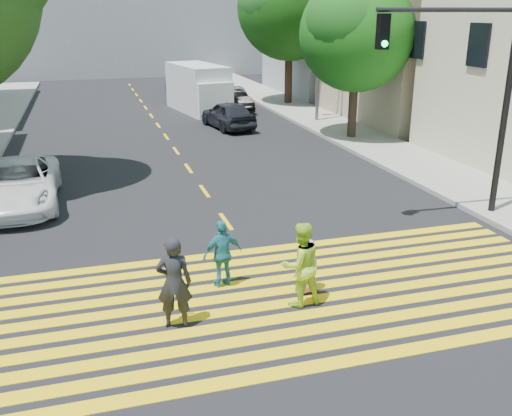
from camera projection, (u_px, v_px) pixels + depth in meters
name	position (u px, v px, depth m)	size (l,w,h in m)	color
ground	(301.00, 329.00, 10.67)	(120.00, 120.00, 0.00)	black
sidewalk_right	(358.00, 137.00, 26.52)	(3.00, 60.00, 0.15)	gray
crosswalk	(280.00, 297.00, 11.82)	(13.40, 5.30, 0.01)	yellow
lane_line	(155.00, 120.00, 31.05)	(0.12, 34.40, 0.01)	yellow
building_right_tan	(441.00, 24.00, 30.28)	(10.00, 10.00, 10.00)	tan
building_right_grey	(351.00, 21.00, 40.24)	(10.00, 10.00, 10.00)	gray
backdrop_block	(117.00, 7.00, 52.20)	(30.00, 8.00, 12.00)	gray
tree_right_near	(358.00, 27.00, 24.85)	(6.67, 6.67, 7.37)	black
tree_right_far	(291.00, 1.00, 34.30)	(7.77, 7.54, 9.20)	black
pedestrian_man	(174.00, 283.00, 10.49)	(0.66, 0.43, 1.80)	black
pedestrian_woman	(301.00, 264.00, 11.29)	(0.85, 0.66, 1.75)	#A9DF30
pedestrian_child	(307.00, 266.00, 11.90)	(0.58, 0.38, 1.19)	#DB82C3
pedestrian_extra	(223.00, 254.00, 12.10)	(0.88, 0.37, 1.50)	teal
white_sedan	(18.00, 184.00, 17.17)	(2.30, 5.00, 1.39)	white
dark_car_near	(228.00, 115.00, 28.70)	(1.64, 4.08, 1.39)	black
silver_car	(182.00, 85.00, 40.05)	(1.98, 4.87, 1.41)	gray
dark_car_parked	(232.00, 99.00, 33.78)	(1.44, 4.12, 1.36)	black
white_van	(199.00, 90.00, 33.33)	(3.01, 5.99, 2.70)	silver
traffic_signal	(474.00, 79.00, 15.06)	(4.14, 0.36, 6.06)	black
street_lamp	(316.00, 13.00, 28.51)	(2.18, 0.30, 9.65)	slate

